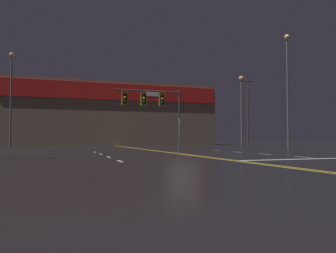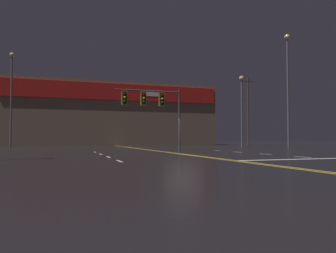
% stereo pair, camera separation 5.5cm
% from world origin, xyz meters
% --- Properties ---
extents(ground_plane, '(200.00, 200.00, 0.00)m').
position_xyz_m(ground_plane, '(0.00, 0.00, 0.00)').
color(ground_plane, black).
extents(road_markings, '(15.78, 60.00, 0.01)m').
position_xyz_m(road_markings, '(1.09, -1.43, 0.00)').
color(road_markings, gold).
rests_on(road_markings, ground).
extents(traffic_signal_median, '(4.73, 0.36, 4.64)m').
position_xyz_m(traffic_signal_median, '(-1.94, 1.10, 3.60)').
color(traffic_signal_median, '#38383D').
rests_on(traffic_signal_median, ground).
extents(streetlight_near_right, '(0.56, 0.56, 12.10)m').
position_xyz_m(streetlight_near_right, '(14.79, 7.59, 7.46)').
color(streetlight_near_right, '#59595E').
rests_on(streetlight_near_right, ground).
extents(streetlight_far_left, '(0.56, 0.56, 8.45)m').
position_xyz_m(streetlight_far_left, '(12.37, 12.74, 5.48)').
color(streetlight_far_left, '#59595E').
rests_on(streetlight_far_left, ground).
extents(streetlight_far_right, '(0.56, 0.56, 11.77)m').
position_xyz_m(streetlight_far_right, '(-13.62, 23.60, 7.29)').
color(streetlight_far_right, '#59595E').
rests_on(streetlight_far_right, ground).
extents(building_backdrop, '(32.10, 10.23, 9.58)m').
position_xyz_m(building_backdrop, '(0.00, 31.77, 4.81)').
color(building_backdrop, '#7A6651').
rests_on(building_backdrop, ground).
extents(utility_pole_row, '(47.98, 0.26, 11.47)m').
position_xyz_m(utility_pole_row, '(0.09, 27.56, 5.85)').
color(utility_pole_row, '#4C3828').
rests_on(utility_pole_row, ground).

